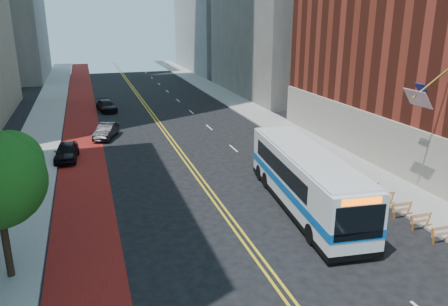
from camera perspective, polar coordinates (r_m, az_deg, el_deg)
name	(u,v)px	position (r m, az deg, el deg)	size (l,w,h in m)	color
sidewalk_left	(39,140)	(44.97, -23.02, 1.59)	(4.00, 140.00, 0.15)	gray
sidewalk_right	(272,122)	(48.72, 6.26, 4.06)	(4.00, 140.00, 0.15)	gray
bus_lane_paint	(82,137)	(44.75, -18.05, 1.97)	(3.60, 140.00, 0.01)	maroon
center_line_inner	(163,131)	(45.31, -8.02, 2.86)	(0.14, 140.00, 0.01)	gold
center_line_outer	(166,131)	(45.36, -7.57, 2.90)	(0.14, 140.00, 0.01)	gold
lane_dashes	(192,112)	(53.89, -4.26, 5.35)	(0.14, 98.20, 0.01)	silver
construction_barriers	(431,225)	(26.07, 25.41, -8.52)	(1.42, 10.91, 1.00)	orange
transit_bus	(305,178)	(27.04, 10.50, -3.29)	(4.24, 13.43, 3.63)	silver
car_a	(66,152)	(37.91, -19.89, 0.18)	(1.72, 4.27, 1.46)	black
car_b	(106,131)	(43.61, -15.13, 2.79)	(1.49, 4.27, 1.41)	black
car_c	(106,106)	(56.01, -15.10, 5.96)	(1.87, 4.61, 1.34)	black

